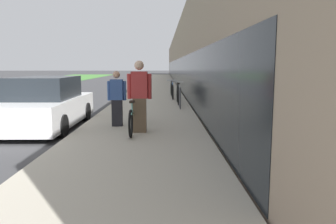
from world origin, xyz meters
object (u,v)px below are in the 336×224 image
tandem_bicycle (134,116)px  cruiser_bike_nearest (178,95)px  cruiser_bike_middle (173,91)px  person_rider (139,97)px  person_bystander (117,99)px  bike_rack_hoop (180,95)px  cruiser_bike_farthest (171,89)px  parked_sedan_curbside (45,105)px

tandem_bicycle → cruiser_bike_nearest: bearing=76.5°
cruiser_bike_nearest → cruiser_bike_middle: 2.13m
person_rider → person_bystander: 1.11m
bike_rack_hoop → cruiser_bike_middle: cruiser_bike_middle is taller
person_rider → cruiser_bike_middle: person_rider is taller
person_rider → bike_rack_hoop: person_rider is taller
person_bystander → bike_rack_hoop: person_bystander is taller
tandem_bicycle → person_bystander: bearing=136.3°
person_rider → cruiser_bike_nearest: bearing=78.7°
tandem_bicycle → cruiser_bike_farthest: cruiser_bike_farthest is taller
cruiser_bike_middle → parked_sedan_curbside: size_ratio=0.38×
person_rider → bike_rack_hoop: bearing=75.0°
cruiser_bike_middle → person_bystander: bearing=-103.1°
person_rider → cruiser_bike_middle: 8.43m
parked_sedan_curbside → tandem_bicycle: bearing=-21.3°
person_bystander → cruiser_bike_middle: 7.71m
tandem_bicycle → person_bystander: size_ratio=1.78×
cruiser_bike_farthest → parked_sedan_curbside: (-3.92, -9.11, 0.16)m
person_rider → parked_sedan_curbside: 3.22m
tandem_bicycle → bike_rack_hoop: bearing=71.8°
person_bystander → cruiser_bike_nearest: person_bystander is taller
cruiser_bike_farthest → parked_sedan_curbside: 9.92m
person_rider → person_bystander: bearing=128.9°
person_rider → cruiser_bike_farthest: person_rider is taller
tandem_bicycle → person_rider: bearing=-65.1°
cruiser_bike_farthest → person_bystander: bearing=-100.2°
tandem_bicycle → cruiser_bike_farthest: 10.24m
person_rider → cruiser_bike_nearest: (1.24, 6.22, -0.51)m
person_rider → cruiser_bike_middle: bearing=82.8°
person_bystander → cruiser_bike_middle: bearing=76.9°
tandem_bicycle → parked_sedan_curbside: parked_sedan_curbside is taller
tandem_bicycle → bike_rack_hoop: size_ratio=3.21×
person_bystander → cruiser_bike_farthest: (1.74, 9.67, -0.40)m
person_rider → person_bystander: size_ratio=1.18×
bike_rack_hoop → parked_sedan_curbside: parked_sedan_curbside is taller
cruiser_bike_farthest → cruiser_bike_nearest: bearing=-87.4°
bike_rack_hoop → cruiser_bike_middle: 3.70m
bike_rack_hoop → cruiser_bike_nearest: size_ratio=0.45×
person_rider → cruiser_bike_nearest: person_rider is taller
person_bystander → cruiser_bike_middle: size_ratio=0.90×
tandem_bicycle → bike_rack_hoop: bike_rack_hoop is taller
bike_rack_hoop → cruiser_bike_farthest: cruiser_bike_farthest is taller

